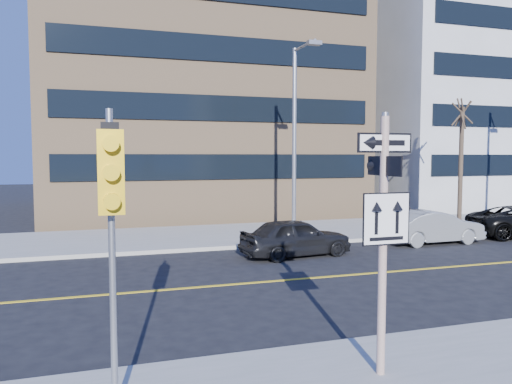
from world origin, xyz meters
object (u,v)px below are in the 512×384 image
object	(u,v)px
parked_car_a	(296,237)
streetlight_a	(296,128)
traffic_signal	(111,198)
street_tree_west	(462,116)
parked_car_b	(433,227)
sign_pole	(384,229)

from	to	relation	value
parked_car_a	streetlight_a	size ratio (longest dim) A/B	0.50
traffic_signal	street_tree_west	distance (m)	22.14
parked_car_b	parked_car_a	bearing A→B (deg)	95.45
streetlight_a	street_tree_west	xyz separation A→B (m)	(9.00, 0.54, 0.77)
street_tree_west	parked_car_a	bearing A→B (deg)	-158.30
sign_pole	street_tree_west	distance (m)	19.22
sign_pole	parked_car_a	bearing A→B (deg)	75.42
parked_car_b	street_tree_west	distance (m)	7.31
traffic_signal	streetlight_a	world-z (taller)	streetlight_a
parked_car_a	streetlight_a	bearing A→B (deg)	-29.29
parked_car_a	streetlight_a	distance (m)	5.66
parked_car_a	street_tree_west	bearing A→B (deg)	-75.24
traffic_signal	streetlight_a	bearing A→B (deg)	59.20
sign_pole	streetlight_a	world-z (taller)	streetlight_a
sign_pole	parked_car_b	distance (m)	13.67
traffic_signal	parked_car_b	xyz separation A→B (m)	(12.79, 10.47, -2.35)
traffic_signal	street_tree_west	bearing A→B (deg)	39.39
parked_car_b	streetlight_a	world-z (taller)	streetlight_a
parked_car_b	traffic_signal	bearing A→B (deg)	128.57
parked_car_a	parked_car_b	bearing A→B (deg)	-90.78
parked_car_a	street_tree_west	distance (m)	12.29
sign_pole	streetlight_a	size ratio (longest dim) A/B	0.51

